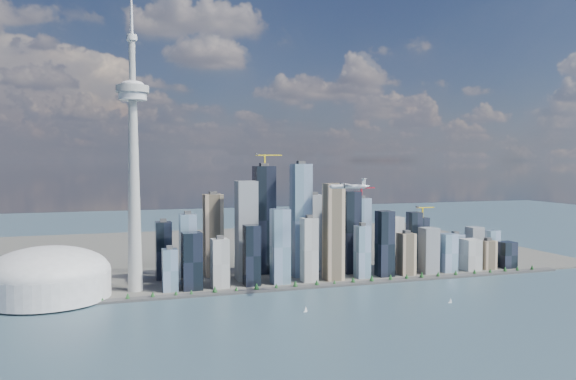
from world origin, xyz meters
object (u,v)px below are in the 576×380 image
object	(u,v)px
dome_stadium	(48,276)
sailboat_west	(306,310)
airplane	(349,186)
sailboat_east	(450,301)
needle_tower	(133,158)

from	to	relation	value
dome_stadium	sailboat_west	size ratio (longest dim) A/B	20.67
airplane	sailboat_east	world-z (taller)	airplane
airplane	sailboat_east	bearing A→B (deg)	-18.50
airplane	sailboat_west	bearing A→B (deg)	-140.67
needle_tower	sailboat_east	bearing A→B (deg)	-25.55
needle_tower	sailboat_west	distance (m)	397.42
airplane	sailboat_east	xyz separation A→B (m)	(147.60, -76.51, -186.81)
dome_stadium	airplane	distance (m)	522.00
airplane	sailboat_west	distance (m)	216.98
needle_tower	airplane	size ratio (longest dim) A/B	7.84
needle_tower	airplane	xyz separation A→B (m)	(338.20, -155.73, -46.15)
sailboat_west	airplane	bearing A→B (deg)	14.59
needle_tower	sailboat_west	size ratio (longest dim) A/B	56.88
dome_stadium	airplane	size ratio (longest dim) A/B	2.85
dome_stadium	sailboat_west	xyz separation A→B (m)	(382.70, -201.83, -36.33)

